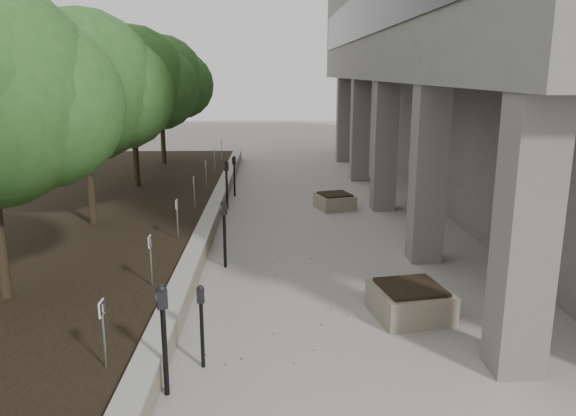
{
  "coord_description": "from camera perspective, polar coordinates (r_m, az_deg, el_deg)",
  "views": [
    {
      "loc": [
        -0.11,
        -6.4,
        4.25
      ],
      "look_at": [
        0.26,
        6.29,
        1.19
      ],
      "focal_mm": 35.13,
      "sensor_mm": 36.0,
      "label": 1
    }
  ],
  "objects": [
    {
      "name": "crabapple_tree_5",
      "position": [
        24.88,
        -12.73,
        10.63
      ],
      "size": [
        4.6,
        4.0,
        5.44
      ],
      "primitive_type": null,
      "color": "#265420",
      "rests_on": "planting_bed"
    },
    {
      "name": "parking_sign_8",
      "position": [
        25.23,
        -6.76,
        5.79
      ],
      "size": [
        0.04,
        0.22,
        0.96
      ],
      "primitive_type": null,
      "color": "black",
      "rests_on": "planting_bed"
    },
    {
      "name": "parking_meter_5",
      "position": [
        19.81,
        -5.45,
        3.22
      ],
      "size": [
        0.17,
        0.14,
        1.43
      ],
      "primitive_type": null,
      "rotation": [
        0.0,
        0.0,
        -0.33
      ],
      "color": "black",
      "rests_on": "ground"
    },
    {
      "name": "parking_meter_2",
      "position": [
        7.83,
        -12.41,
        -12.99
      ],
      "size": [
        0.19,
        0.16,
        1.58
      ],
      "primitive_type": null,
      "rotation": [
        0.0,
        0.0,
        0.38
      ],
      "color": "black",
      "rests_on": "ground"
    },
    {
      "name": "parking_meter_1",
      "position": [
        8.47,
        -8.72,
        -11.78
      ],
      "size": [
        0.13,
        0.1,
        1.29
      ],
      "primitive_type": null,
      "rotation": [
        0.0,
        0.0,
        0.03
      ],
      "color": "black",
      "rests_on": "ground"
    },
    {
      "name": "berry_scatter",
      "position": [
        12.17,
        -1.51,
        -6.83
      ],
      "size": [
        3.3,
        14.1,
        0.02
      ],
      "primitive_type": null,
      "color": "maroon",
      "rests_on": "ground"
    },
    {
      "name": "parking_meter_3",
      "position": [
        12.53,
        -6.44,
        -2.63
      ],
      "size": [
        0.18,
        0.16,
        1.54
      ],
      "primitive_type": null,
      "rotation": [
        0.0,
        0.0,
        0.38
      ],
      "color": "black",
      "rests_on": "ground"
    },
    {
      "name": "retaining_wall",
      "position": [
        16.01,
        -7.75,
        -1.03
      ],
      "size": [
        0.39,
        26.0,
        0.5
      ],
      "primitive_type": null,
      "color": "gray",
      "rests_on": "ground"
    },
    {
      "name": "parking_sign_3",
      "position": [
        10.7,
        -13.71,
        -5.21
      ],
      "size": [
        0.04,
        0.22,
        0.96
      ],
      "primitive_type": null,
      "color": "black",
      "rests_on": "planting_bed"
    },
    {
      "name": "parking_sign_6",
      "position": [
        19.33,
        -8.29,
        3.38
      ],
      "size": [
        0.04,
        0.22,
        0.96
      ],
      "primitive_type": null,
      "color": "black",
      "rests_on": "planting_bed"
    },
    {
      "name": "parking_sign_4",
      "position": [
        13.52,
        -11.13,
        -1.14
      ],
      "size": [
        0.04,
        0.22,
        0.96
      ],
      "primitive_type": null,
      "color": "black",
      "rests_on": "planting_bed"
    },
    {
      "name": "parking_meter_4",
      "position": [
        17.96,
        -6.22,
        2.34
      ],
      "size": [
        0.18,
        0.15,
        1.56
      ],
      "primitive_type": null,
      "rotation": [
        0.0,
        0.0,
        0.33
      ],
      "color": "black",
      "rests_on": "ground"
    },
    {
      "name": "planter_back",
      "position": [
        18.05,
        4.76,
        0.72
      ],
      "size": [
        1.34,
        1.34,
        0.5
      ],
      "primitive_type": null,
      "rotation": [
        0.0,
        0.0,
        0.3
      ],
      "color": "gray",
      "rests_on": "ground"
    },
    {
      "name": "ground",
      "position": [
        7.69,
        -0.6,
        -20.01
      ],
      "size": [
        90.0,
        90.0,
        0.0
      ],
      "primitive_type": "plane",
      "color": "gray",
      "rests_on": "ground"
    },
    {
      "name": "planting_bed",
      "position": [
        16.81,
        -20.29,
        -1.23
      ],
      "size": [
        7.0,
        26.0,
        0.4
      ],
      "primitive_type": "cube",
      "color": "black",
      "rests_on": "ground"
    },
    {
      "name": "planter_front",
      "position": [
        10.39,
        12.26,
        -9.16
      ],
      "size": [
        1.46,
        1.46,
        0.58
      ],
      "primitive_type": null,
      "rotation": [
        0.0,
        0.0,
        0.19
      ],
      "color": "gray",
      "rests_on": "ground"
    },
    {
      "name": "parking_sign_7",
      "position": [
        22.27,
        -7.42,
        4.74
      ],
      "size": [
        0.04,
        0.22,
        0.96
      ],
      "primitive_type": null,
      "color": "black",
      "rests_on": "planting_bed"
    },
    {
      "name": "crabapple_tree_3",
      "position": [
        15.19,
        -19.85,
        8.51
      ],
      "size": [
        4.6,
        4.0,
        5.44
      ],
      "primitive_type": null,
      "color": "#265420",
      "rests_on": "planting_bed"
    },
    {
      "name": "parking_sign_2",
      "position": [
        8.0,
        -18.16,
        -12.08
      ],
      "size": [
        0.04,
        0.22,
        0.96
      ],
      "primitive_type": null,
      "color": "black",
      "rests_on": "planting_bed"
    },
    {
      "name": "crabapple_tree_4",
      "position": [
        19.99,
        -15.44,
        9.85
      ],
      "size": [
        4.6,
        4.0,
        5.44
      ],
      "primitive_type": null,
      "color": "#265420",
      "rests_on": "planting_bed"
    },
    {
      "name": "parking_sign_5",
      "position": [
        16.41,
        -9.46,
        1.52
      ],
      "size": [
        0.04,
        0.22,
        0.96
      ],
      "primitive_type": null,
      "color": "black",
      "rests_on": "planting_bed"
    }
  ]
}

